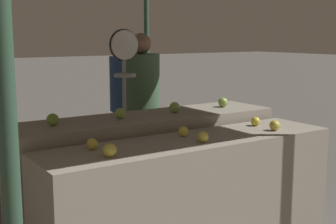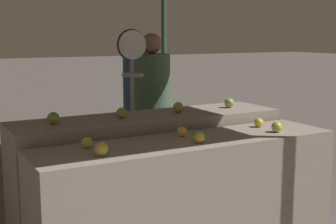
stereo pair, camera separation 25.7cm
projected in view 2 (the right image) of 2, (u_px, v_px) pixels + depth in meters
name	position (u px, v px, depth m)	size (l,w,h in m)	color
display_counter_front	(190.00, 200.00, 3.28)	(2.20, 0.55, 0.87)	gray
display_counter_back	(151.00, 173.00, 3.79)	(2.20, 0.55, 0.95)	gray
apple_front_0	(101.00, 149.00, 2.77)	(0.08, 0.08, 0.08)	gold
apple_front_1	(199.00, 137.00, 3.10)	(0.08, 0.08, 0.08)	gold
apple_front_2	(277.00, 127.00, 3.44)	(0.08, 0.08, 0.08)	gold
apple_front_3	(87.00, 143.00, 2.96)	(0.07, 0.07, 0.07)	gold
apple_front_4	(182.00, 132.00, 3.30)	(0.07, 0.07, 0.07)	yellow
apple_front_5	(259.00, 123.00, 3.63)	(0.07, 0.07, 0.07)	gold
apple_back_0	(53.00, 118.00, 3.34)	(0.09, 0.09, 0.09)	#7AA338
apple_back_1	(122.00, 113.00, 3.57)	(0.08, 0.08, 0.08)	#8EB247
apple_back_2	(178.00, 107.00, 3.83)	(0.09, 0.09, 0.09)	#8EB247
apple_back_3	(229.00, 103.00, 4.09)	(0.09, 0.09, 0.09)	#8EB247
produce_scale	(132.00, 77.00, 4.32)	(0.29, 0.20, 1.64)	#99999E
person_vendor_at_scale	(152.00, 100.00, 4.84)	(0.52, 0.52, 1.60)	#2D2D38
person_customer_left	(140.00, 96.00, 5.42)	(0.43, 0.43, 1.54)	#2D2D38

